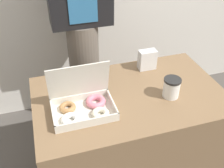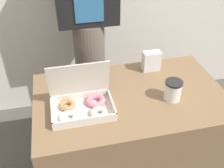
{
  "view_description": "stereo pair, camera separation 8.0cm",
  "coord_description": "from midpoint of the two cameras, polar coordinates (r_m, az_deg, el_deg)",
  "views": [
    {
      "loc": [
        -0.45,
        -1.12,
        1.66
      ],
      "look_at": [
        -0.12,
        -0.04,
        0.84
      ],
      "focal_mm": 42.0,
      "sensor_mm": 36.0,
      "label": 1
    },
    {
      "loc": [
        -0.37,
        -1.14,
        1.66
      ],
      "look_at": [
        -0.12,
        -0.04,
        0.84
      ],
      "focal_mm": 42.0,
      "sensor_mm": 36.0,
      "label": 2
    }
  ],
  "objects": [
    {
      "name": "table",
      "position": [
        1.77,
        4.94,
        -11.42
      ],
      "size": [
        1.11,
        0.68,
        0.71
      ],
      "color": "brown",
      "rests_on": "ground_plane"
    },
    {
      "name": "donut_box",
      "position": [
        1.4,
        -4.72,
        -4.36
      ],
      "size": [
        0.33,
        0.24,
        0.26
      ],
      "color": "silver",
      "rests_on": "table"
    },
    {
      "name": "coffee_cup",
      "position": [
        1.51,
        14.6,
        -1.34
      ],
      "size": [
        0.1,
        0.1,
        0.12
      ],
      "color": "white",
      "rests_on": "table"
    },
    {
      "name": "napkin_holder",
      "position": [
        1.73,
        9.87,
        4.92
      ],
      "size": [
        0.11,
        0.06,
        0.13
      ],
      "color": "silver",
      "rests_on": "table"
    },
    {
      "name": "person_customer",
      "position": [
        1.91,
        -4.11,
        14.61
      ],
      "size": [
        0.43,
        0.24,
        1.74
      ],
      "color": "#665B51",
      "rests_on": "ground_plane"
    }
  ]
}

